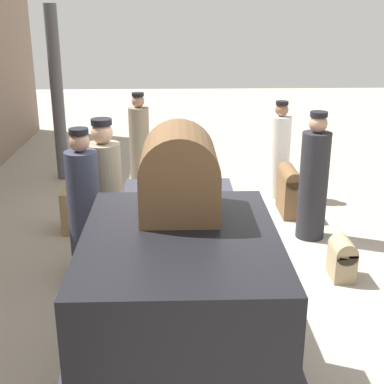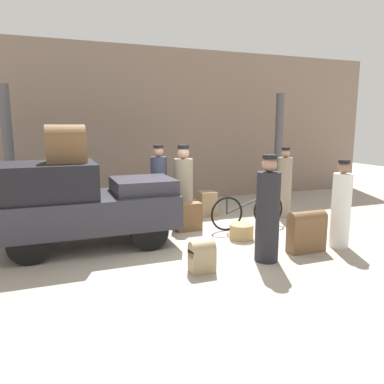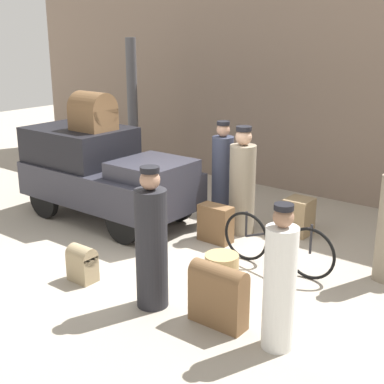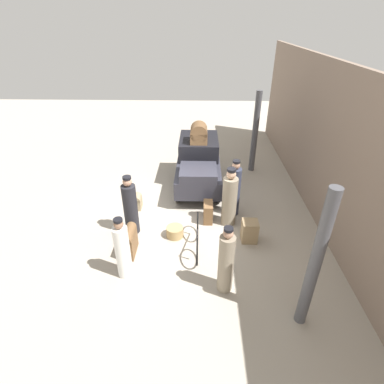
{
  "view_description": "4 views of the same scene",
  "coord_description": "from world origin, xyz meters",
  "px_view_note": "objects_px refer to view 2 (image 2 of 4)",
  "views": [
    {
      "loc": [
        -6.08,
        0.41,
        3.18
      ],
      "look_at": [
        0.2,
        0.2,
        0.95
      ],
      "focal_mm": 50.0,
      "sensor_mm": 36.0,
      "label": 1
    },
    {
      "loc": [
        -2.45,
        -6.78,
        2.29
      ],
      "look_at": [
        0.2,
        0.2,
        0.95
      ],
      "focal_mm": 35.0,
      "sensor_mm": 36.0,
      "label": 2
    },
    {
      "loc": [
        5.04,
        -6.0,
        3.38
      ],
      "look_at": [
        0.2,
        0.2,
        0.95
      ],
      "focal_mm": 50.0,
      "sensor_mm": 36.0,
      "label": 3
    },
    {
      "loc": [
        7.89,
        0.41,
        5.47
      ],
      "look_at": [
        0.2,
        0.2,
        0.95
      ],
      "focal_mm": 28.0,
      "sensor_mm": 36.0,
      "label": 4
    }
  ],
  "objects_px": {
    "porter_with_bicycle": "(159,188)",
    "porter_lifting_near_truck": "(268,213)",
    "wicker_basket": "(241,232)",
    "porter_standing_middle": "(183,188)",
    "trunk_large_brown": "(188,217)",
    "bicycle": "(248,211)",
    "trunk_barrel_dark": "(202,256)",
    "trunk_on_truck_roof": "(66,145)",
    "porter_carrying_trunk": "(284,185)",
    "suitcase_small_leather": "(307,230)",
    "truck": "(79,201)",
    "suitcase_tan_flat": "(207,203)",
    "conductor_in_dark_uniform": "(341,208)"
  },
  "relations": [
    {
      "from": "porter_standing_middle",
      "to": "trunk_large_brown",
      "type": "relative_size",
      "value": 2.98
    },
    {
      "from": "bicycle",
      "to": "porter_with_bicycle",
      "type": "xyz_separation_m",
      "value": [
        -1.74,
        1.11,
        0.46
      ]
    },
    {
      "from": "bicycle",
      "to": "conductor_in_dark_uniform",
      "type": "bearing_deg",
      "value": -60.15
    },
    {
      "from": "porter_lifting_near_truck",
      "to": "trunk_large_brown",
      "type": "bearing_deg",
      "value": 105.33
    },
    {
      "from": "porter_with_bicycle",
      "to": "porter_lifting_near_truck",
      "type": "bearing_deg",
      "value": -70.98
    },
    {
      "from": "porter_carrying_trunk",
      "to": "suitcase_tan_flat",
      "type": "bearing_deg",
      "value": 155.4
    },
    {
      "from": "truck",
      "to": "porter_with_bicycle",
      "type": "distance_m",
      "value": 2.18
    },
    {
      "from": "porter_standing_middle",
      "to": "trunk_barrel_dark",
      "type": "relative_size",
      "value": 3.58
    },
    {
      "from": "porter_standing_middle",
      "to": "porter_lifting_near_truck",
      "type": "xyz_separation_m",
      "value": [
        0.5,
        -2.82,
        -0.01
      ]
    },
    {
      "from": "truck",
      "to": "porter_carrying_trunk",
      "type": "relative_size",
      "value": 1.88
    },
    {
      "from": "porter_standing_middle",
      "to": "porter_lifting_near_truck",
      "type": "bearing_deg",
      "value": -79.94
    },
    {
      "from": "bicycle",
      "to": "porter_with_bicycle",
      "type": "distance_m",
      "value": 2.11
    },
    {
      "from": "porter_with_bicycle",
      "to": "trunk_large_brown",
      "type": "xyz_separation_m",
      "value": [
        0.43,
        -0.8,
        -0.54
      ]
    },
    {
      "from": "conductor_in_dark_uniform",
      "to": "trunk_barrel_dark",
      "type": "bearing_deg",
      "value": -175.24
    },
    {
      "from": "suitcase_small_leather",
      "to": "wicker_basket",
      "type": "bearing_deg",
      "value": 123.1
    },
    {
      "from": "trunk_large_brown",
      "to": "conductor_in_dark_uniform",
      "type": "bearing_deg",
      "value": -41.67
    },
    {
      "from": "suitcase_tan_flat",
      "to": "trunk_large_brown",
      "type": "bearing_deg",
      "value": -128.87
    },
    {
      "from": "truck",
      "to": "porter_lifting_near_truck",
      "type": "relative_size",
      "value": 1.82
    },
    {
      "from": "porter_carrying_trunk",
      "to": "trunk_large_brown",
      "type": "xyz_separation_m",
      "value": [
        -2.68,
        -0.33,
        -0.5
      ]
    },
    {
      "from": "porter_with_bicycle",
      "to": "porter_standing_middle",
      "type": "bearing_deg",
      "value": -19.26
    },
    {
      "from": "porter_standing_middle",
      "to": "trunk_on_truck_roof",
      "type": "xyz_separation_m",
      "value": [
        -2.58,
        -0.93,
        1.09
      ]
    },
    {
      "from": "suitcase_small_leather",
      "to": "porter_standing_middle",
      "type": "bearing_deg",
      "value": 117.85
    },
    {
      "from": "suitcase_tan_flat",
      "to": "porter_lifting_near_truck",
      "type": "bearing_deg",
      "value": -95.33
    },
    {
      "from": "conductor_in_dark_uniform",
      "to": "trunk_large_brown",
      "type": "height_order",
      "value": "conductor_in_dark_uniform"
    },
    {
      "from": "truck",
      "to": "wicker_basket",
      "type": "height_order",
      "value": "truck"
    },
    {
      "from": "conductor_in_dark_uniform",
      "to": "suitcase_small_leather",
      "type": "xyz_separation_m",
      "value": [
        -0.78,
        -0.03,
        -0.35
      ]
    },
    {
      "from": "porter_with_bicycle",
      "to": "suitcase_tan_flat",
      "type": "relative_size",
      "value": 2.94
    },
    {
      "from": "trunk_barrel_dark",
      "to": "trunk_large_brown",
      "type": "height_order",
      "value": "trunk_large_brown"
    },
    {
      "from": "bicycle",
      "to": "trunk_large_brown",
      "type": "distance_m",
      "value": 1.34
    },
    {
      "from": "trunk_barrel_dark",
      "to": "trunk_on_truck_roof",
      "type": "xyz_separation_m",
      "value": [
        -1.86,
        1.98,
        1.66
      ]
    },
    {
      "from": "porter_lifting_near_truck",
      "to": "trunk_on_truck_roof",
      "type": "relative_size",
      "value": 2.63
    },
    {
      "from": "suitcase_small_leather",
      "to": "trunk_large_brown",
      "type": "bearing_deg",
      "value": 126.3
    },
    {
      "from": "porter_with_bicycle",
      "to": "porter_lifting_near_truck",
      "type": "xyz_separation_m",
      "value": [
        1.04,
        -3.01,
        -0.02
      ]
    },
    {
      "from": "trunk_on_truck_roof",
      "to": "bicycle",
      "type": "bearing_deg",
      "value": 0.1
    },
    {
      "from": "truck",
      "to": "wicker_basket",
      "type": "bearing_deg",
      "value": -11.74
    },
    {
      "from": "trunk_on_truck_roof",
      "to": "porter_carrying_trunk",
      "type": "bearing_deg",
      "value": 7.15
    },
    {
      "from": "porter_with_bicycle",
      "to": "conductor_in_dark_uniform",
      "type": "bearing_deg",
      "value": -46.18
    },
    {
      "from": "trunk_on_truck_roof",
      "to": "suitcase_small_leather",
      "type": "bearing_deg",
      "value": -23.75
    },
    {
      "from": "wicker_basket",
      "to": "trunk_on_truck_roof",
      "type": "relative_size",
      "value": 0.71
    },
    {
      "from": "bicycle",
      "to": "porter_carrying_trunk",
      "type": "xyz_separation_m",
      "value": [
        1.38,
        0.64,
        0.42
      ]
    },
    {
      "from": "truck",
      "to": "trunk_on_truck_roof",
      "type": "xyz_separation_m",
      "value": [
        -0.18,
        0.0,
        1.04
      ]
    },
    {
      "from": "suitcase_tan_flat",
      "to": "porter_with_bicycle",
      "type": "bearing_deg",
      "value": -165.94
    },
    {
      "from": "wicker_basket",
      "to": "porter_standing_middle",
      "type": "bearing_deg",
      "value": 113.77
    },
    {
      "from": "bicycle",
      "to": "trunk_barrel_dark",
      "type": "distance_m",
      "value": 2.77
    },
    {
      "from": "wicker_basket",
      "to": "porter_lifting_near_truck",
      "type": "distance_m",
      "value": 1.43
    },
    {
      "from": "conductor_in_dark_uniform",
      "to": "suitcase_tan_flat",
      "type": "height_order",
      "value": "conductor_in_dark_uniform"
    },
    {
      "from": "wicker_basket",
      "to": "porter_carrying_trunk",
      "type": "xyz_separation_m",
      "value": [
        1.88,
        1.29,
        0.66
      ]
    },
    {
      "from": "porter_lifting_near_truck",
      "to": "wicker_basket",
      "type": "bearing_deg",
      "value": 81.26
    },
    {
      "from": "truck",
      "to": "suitcase_tan_flat",
      "type": "relative_size",
      "value": 5.26
    },
    {
      "from": "truck",
      "to": "suitcase_small_leather",
      "type": "distance_m",
      "value": 4.24
    }
  ]
}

